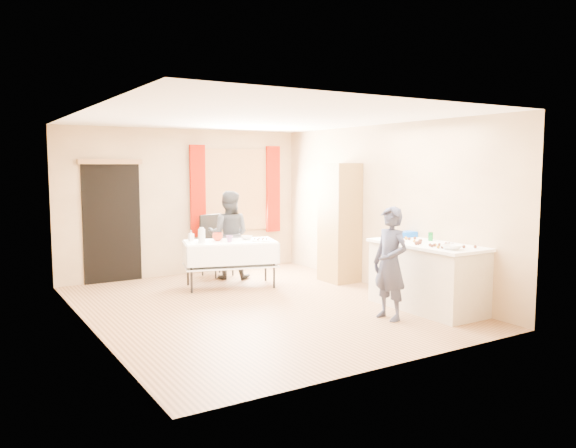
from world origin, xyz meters
TOP-DOWN VIEW (x-y plane):
  - floor at (0.00, 0.00)m, footprint 4.50×5.50m
  - ceiling at (0.00, 0.00)m, footprint 4.50×5.50m
  - wall_back at (0.00, 2.76)m, footprint 4.50×0.02m
  - wall_front at (0.00, -2.76)m, footprint 4.50×0.02m
  - wall_left at (-2.26, 0.00)m, footprint 0.02×5.50m
  - wall_right at (2.26, 0.00)m, footprint 0.02×5.50m
  - window_frame at (1.00, 2.72)m, footprint 1.32×0.06m
  - window_pane at (1.00, 2.71)m, footprint 1.20×0.02m
  - curtain_left at (0.22, 2.67)m, footprint 0.28×0.06m
  - curtain_right at (1.78, 2.67)m, footprint 0.28×0.06m
  - doorway at (-1.30, 2.73)m, footprint 0.95×0.04m
  - door_lintel at (-1.30, 2.70)m, footprint 1.05×0.06m
  - cabinet at (1.99, 0.79)m, footprint 0.50×0.60m
  - counter at (1.89, -1.34)m, footprint 0.79×1.66m
  - party_table at (0.21, 1.34)m, footprint 1.62×1.13m
  - chair at (0.42, 2.32)m, footprint 0.54×0.54m
  - girl at (1.11, -1.46)m, footprint 0.58×0.43m
  - woman at (0.49, 1.97)m, footprint 1.28×1.27m
  - soda_can at (2.10, -1.19)m, footprint 0.07×0.07m
  - mixing_bowl at (1.73, -1.91)m, footprint 0.27×0.27m
  - foam_block at (1.85, -0.70)m, footprint 0.17×0.13m
  - blue_basket at (2.10, -0.68)m, footprint 0.31×0.22m
  - pitcher at (-0.26, 1.36)m, footprint 0.13×0.13m
  - cup_red at (0.05, 1.45)m, footprint 0.26×0.26m
  - cup_rainbow at (0.15, 1.23)m, footprint 0.12×0.12m
  - small_bowl at (0.53, 1.37)m, footprint 0.19×0.19m
  - pastry_tray at (0.64, 1.09)m, footprint 0.34×0.32m
  - bottle at (-0.31, 1.69)m, footprint 0.08×0.08m
  - cake_balls at (1.79, -1.42)m, footprint 0.48×1.15m

SIDE VIEW (x-z plane):
  - floor at x=0.00m, z-range -0.02..0.00m
  - chair at x=0.42m, z-range -0.22..0.86m
  - party_table at x=0.21m, z-range 0.07..0.82m
  - counter at x=1.89m, z-range 0.00..0.91m
  - girl at x=1.11m, z-range 0.00..1.44m
  - pastry_tray at x=0.64m, z-range 0.75..0.77m
  - woman at x=0.49m, z-range 0.00..1.52m
  - small_bowl at x=0.53m, z-range 0.75..0.81m
  - cup_rainbow at x=0.15m, z-range 0.75..0.85m
  - cup_red at x=0.05m, z-range 0.75..0.88m
  - bottle at x=-0.31m, z-range 0.75..0.92m
  - pitcher at x=-0.26m, z-range 0.75..0.97m
  - cake_balls at x=1.79m, z-range 0.91..0.95m
  - mixing_bowl at x=1.73m, z-range 0.91..0.97m
  - foam_block at x=1.85m, z-range 0.91..0.99m
  - blue_basket at x=2.10m, z-range 0.91..0.99m
  - soda_can at x=2.10m, z-range 0.91..1.03m
  - cabinet at x=1.99m, z-range 0.00..2.00m
  - doorway at x=-1.30m, z-range 0.00..2.00m
  - wall_back at x=0.00m, z-range 0.00..2.60m
  - wall_front at x=0.00m, z-range 0.00..2.60m
  - wall_left at x=-2.26m, z-range 0.00..2.60m
  - wall_right at x=2.26m, z-range 0.00..2.60m
  - window_frame at x=1.00m, z-range 0.74..2.26m
  - window_pane at x=1.00m, z-range 0.80..2.20m
  - curtain_left at x=0.22m, z-range 0.67..2.33m
  - curtain_right at x=1.78m, z-range 0.67..2.33m
  - door_lintel at x=-1.30m, z-range 1.98..2.06m
  - ceiling at x=0.00m, z-range 2.60..2.62m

